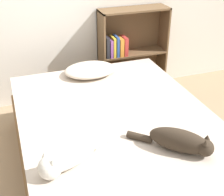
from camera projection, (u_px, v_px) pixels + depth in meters
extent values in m
plane|color=#997F60|center=(118.00, 171.00, 2.63)|extent=(8.00, 8.00, 0.00)
cube|color=brown|center=(118.00, 156.00, 2.55)|extent=(1.51, 2.10, 0.32)
cube|color=#C1B2A3|center=(119.00, 130.00, 2.42)|extent=(1.47, 2.04, 0.20)
ellipsoid|color=beige|center=(90.00, 70.00, 3.03)|extent=(0.50, 0.37, 0.10)
ellipsoid|color=white|center=(72.00, 154.00, 1.91)|extent=(0.42, 0.31, 0.13)
sphere|color=white|center=(50.00, 167.00, 1.80)|extent=(0.14, 0.14, 0.14)
cone|color=white|center=(53.00, 161.00, 1.74)|extent=(0.04, 0.04, 0.03)
cone|color=white|center=(44.00, 154.00, 1.79)|extent=(0.04, 0.04, 0.03)
cylinder|color=white|center=(103.00, 140.00, 2.10)|extent=(0.18, 0.13, 0.05)
ellipsoid|color=#33281E|center=(179.00, 140.00, 2.01)|extent=(0.38, 0.37, 0.16)
sphere|color=#33281E|center=(205.00, 148.00, 1.96)|extent=(0.11, 0.11, 0.11)
cone|color=#33281E|center=(207.00, 137.00, 1.95)|extent=(0.04, 0.04, 0.03)
cone|color=#33281E|center=(206.00, 143.00, 1.90)|extent=(0.04, 0.04, 0.03)
cylinder|color=#33281E|center=(140.00, 137.00, 2.13)|extent=(0.16, 0.16, 0.05)
cube|color=brown|center=(102.00, 57.00, 3.50)|extent=(0.02, 0.26, 1.01)
cube|color=brown|center=(162.00, 49.00, 3.72)|extent=(0.02, 0.26, 1.01)
cube|color=brown|center=(131.00, 90.00, 3.86)|extent=(0.78, 0.26, 0.02)
cube|color=brown|center=(134.00, 9.00, 3.37)|extent=(0.78, 0.26, 0.02)
cube|color=brown|center=(133.00, 52.00, 3.61)|extent=(0.74, 0.26, 0.02)
cube|color=brown|center=(129.00, 49.00, 3.71)|extent=(0.78, 0.02, 1.01)
cube|color=#232328|center=(106.00, 47.00, 3.42)|extent=(0.04, 0.16, 0.23)
cube|color=#8C4C99|center=(110.00, 48.00, 3.44)|extent=(0.03, 0.16, 0.20)
cube|color=gold|center=(113.00, 46.00, 3.45)|extent=(0.03, 0.16, 0.22)
cube|color=#2D519E|center=(116.00, 46.00, 3.46)|extent=(0.03, 0.16, 0.22)
cube|color=orange|center=(120.00, 46.00, 3.48)|extent=(0.04, 0.16, 0.20)
cube|color=#B7332D|center=(124.00, 46.00, 3.49)|extent=(0.04, 0.16, 0.20)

